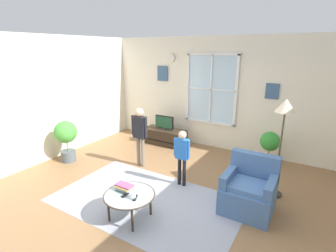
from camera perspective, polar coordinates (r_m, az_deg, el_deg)
The scene contains 17 objects.
ground_plane at distance 4.47m, azimuth -2.19°, elevation -16.78°, with size 6.84×6.38×0.02m, color olive.
back_wall at distance 6.48m, azimuth 12.10°, elevation 6.96°, with size 6.24×0.17×2.77m.
side_wall_left at distance 6.18m, azimuth -27.96°, elevation 4.84°, with size 0.12×5.78×2.77m.
area_rug at distance 4.51m, azimuth -4.82°, elevation -16.28°, with size 3.10×1.85×0.01m, color #999EAD.
tv_stand at distance 6.86m, azimuth -0.79°, elevation -2.37°, with size 1.15×0.48×0.41m.
television at distance 6.74m, azimuth -0.81°, elevation 0.83°, with size 0.53×0.08×0.37m.
armchair at distance 4.32m, azimuth 17.65°, elevation -13.64°, with size 0.76×0.74×0.87m.
coffee_table at distance 3.95m, azimuth -8.63°, elevation -15.17°, with size 0.77×0.77×0.41m.
book_stack at distance 4.02m, azimuth -9.69°, elevation -13.35°, with size 0.27×0.19×0.10m.
cup at distance 3.82m, azimuth -7.88°, elevation -15.11°, with size 0.08×0.08×0.10m, color white.
remote_near_books at distance 3.92m, azimuth -9.54°, elevation -14.93°, with size 0.04×0.14×0.02m, color black.
remote_near_cup at distance 3.83m, azimuth -7.37°, elevation -15.61°, with size 0.04×0.14×0.02m, color black.
person_black_shirt at distance 5.41m, azimuth -6.32°, elevation -1.00°, with size 0.39×0.18×1.30m.
person_blue_shirt at distance 4.66m, azimuth 3.17°, elevation -5.82°, with size 0.32×0.15×1.07m.
potted_plant_by_window at distance 5.93m, azimuth 21.79°, elevation -3.75°, with size 0.42×0.42×0.77m.
potted_plant_corner at distance 6.13m, azimuth -21.83°, elevation -2.12°, with size 0.50×0.50×0.94m.
floor_lamp at distance 4.50m, azimuth 24.58°, elevation 2.09°, with size 0.32×0.32×1.71m.
Camera 1 is at (2.06, -3.10, 2.46)m, focal length 27.27 mm.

